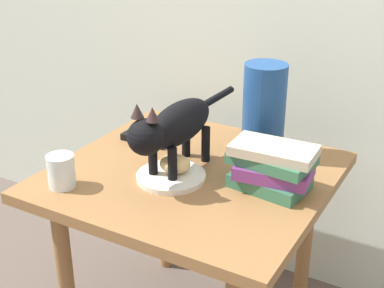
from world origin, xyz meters
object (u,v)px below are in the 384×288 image
tv_remote (145,139)px  candle_jar (61,173)px  book_stack (272,167)px  plate (171,177)px  bread_roll (175,164)px  cat (174,126)px  side_table (192,196)px  green_vase (264,110)px

tv_remote → candle_jar: bearing=-95.0°
book_stack → tv_remote: 0.44m
plate → bread_roll: size_ratio=2.25×
cat → tv_remote: cat is taller
plate → bread_roll: (0.00, 0.01, 0.03)m
side_table → book_stack: size_ratio=3.31×
book_stack → candle_jar: size_ratio=2.51×
book_stack → plate: bearing=-161.5°
candle_jar → green_vase: bearing=50.5°
plate → cat: 0.13m
side_table → bread_roll: size_ratio=8.84×
side_table → tv_remote: size_ratio=4.72×
side_table → candle_jar: size_ratio=8.32×
bread_roll → candle_jar: candle_jar is taller
green_vase → candle_jar: green_vase is taller
side_table → candle_jar: bearing=-136.3°
plate → tv_remote: size_ratio=1.20×
cat → green_vase: bearing=56.7°
cat → green_vase: size_ratio=1.84×
candle_jar → book_stack: bearing=28.4°
cat → book_stack: cat is taller
cat → tv_remote: (-0.18, 0.12, -0.12)m
bread_roll → green_vase: (0.14, 0.25, 0.09)m
plate → green_vase: bearing=62.2°
plate → green_vase: 0.33m
tv_remote → book_stack: bearing=-10.3°
green_vase → bread_roll: bearing=-118.1°
side_table → candle_jar: candle_jar is taller
tv_remote → cat: bearing=-34.8°
side_table → green_vase: 0.31m
book_stack → green_vase: 0.22m
candle_jar → side_table: bearing=43.7°
bread_roll → candle_jar: size_ratio=0.94×
candle_jar → tv_remote: bearing=85.1°
candle_jar → tv_remote: (0.03, 0.33, -0.03)m
cat → side_table: bearing=37.5°
side_table → candle_jar: 0.36m
green_vase → tv_remote: (-0.33, -0.11, -0.12)m
cat → tv_remote: bearing=145.3°
plate → bread_roll: bearing=70.3°
side_table → book_stack: book_stack is taller
book_stack → candle_jar: book_stack is taller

